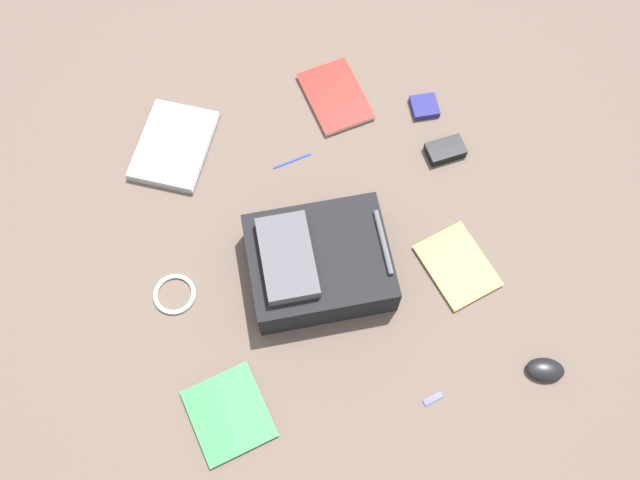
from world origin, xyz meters
The scene contains 12 objects.
ground_plane centered at (0.00, 0.00, 0.00)m, with size 3.86×3.86×0.00m, color brown.
backpack centered at (0.11, -0.01, 0.07)m, with size 0.34×0.42×0.18m.
laptop centered at (-0.41, -0.37, 0.02)m, with size 0.37×0.33×0.03m.
book_red centered at (0.48, -0.34, 0.01)m, with size 0.27×0.25×0.01m.
book_manual centered at (-0.48, 0.18, 0.01)m, with size 0.29×0.22×0.02m.
book_blue centered at (0.19, 0.40, 0.01)m, with size 0.27×0.23×0.01m.
computer_mouse centered at (0.55, 0.55, 0.02)m, with size 0.07×0.11×0.03m, color black.
cable_coil centered at (0.09, -0.44, 0.01)m, with size 0.13×0.13×0.01m, color silver.
power_brick centered at (-0.20, 0.48, 0.02)m, with size 0.07×0.12×0.03m, color black.
pen_black centered at (-0.28, -0.01, 0.00)m, with size 0.01×0.01×0.13m, color #1933B2.
earbud_pouch centered at (-0.38, 0.46, 0.01)m, with size 0.09×0.09×0.02m, color navy.
usb_stick centered at (0.56, 0.22, 0.00)m, with size 0.02×0.06×0.01m, color #191999.
Camera 1 is at (0.81, -0.16, 1.92)m, focal length 38.01 mm.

